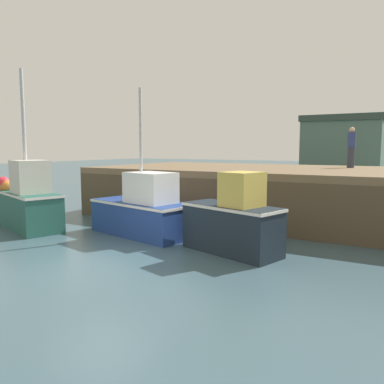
# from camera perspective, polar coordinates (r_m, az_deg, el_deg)

# --- Properties ---
(ground) EXTENTS (120.00, 160.00, 0.10)m
(ground) POSITION_cam_1_polar(r_m,az_deg,el_deg) (10.29, -13.10, -10.25)
(ground) COLOR #38515B
(pier) EXTENTS (14.99, 7.41, 2.06)m
(pier) POSITION_cam_1_polar(r_m,az_deg,el_deg) (15.94, 11.50, 2.14)
(pier) COLOR brown
(pier) RESTS_ON ground
(fishing_boat_near_left) EXTENTS (3.87, 2.45, 5.63)m
(fishing_boat_near_left) POSITION_cam_1_polar(r_m,az_deg,el_deg) (15.13, -23.12, -1.37)
(fishing_boat_near_left) COLOR #23564C
(fishing_boat_near_left) RESTS_ON ground
(fishing_boat_near_right) EXTENTS (3.96, 2.34, 4.82)m
(fishing_boat_near_right) POSITION_cam_1_polar(r_m,az_deg,el_deg) (12.94, -7.15, -2.79)
(fishing_boat_near_right) COLOR navy
(fishing_boat_near_right) RESTS_ON ground
(fishing_boat_mid) EXTENTS (3.05, 1.94, 2.26)m
(fishing_boat_mid) POSITION_cam_1_polar(r_m,az_deg,el_deg) (10.71, 6.09, -4.39)
(fishing_boat_mid) COLOR #19232D
(fishing_boat_mid) RESTS_ON ground
(dockworker) EXTENTS (0.34, 0.34, 1.69)m
(dockworker) POSITION_cam_1_polar(r_m,az_deg,el_deg) (17.56, 22.41, 6.08)
(dockworker) COLOR #2D3342
(dockworker) RESTS_ON pier
(warehouse) EXTENTS (6.37, 6.74, 5.56)m
(warehouse) POSITION_cam_1_polar(r_m,az_deg,el_deg) (36.14, 21.52, 5.90)
(warehouse) COLOR #4C6656
(warehouse) RESTS_ON ground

